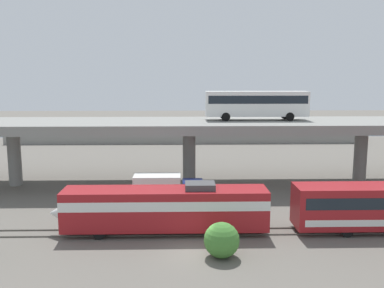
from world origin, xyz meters
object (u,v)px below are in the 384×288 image
at_px(train_locomotive, 155,207).
at_px(service_truck_west, 166,189).
at_px(parked_car_2, 287,127).
at_px(parked_car_4, 63,131).
at_px(transit_bus_on_overpass, 257,103).
at_px(parked_car_3, 160,127).
at_px(parked_car_5, 77,128).
at_px(parked_car_0, 226,130).
at_px(parked_car_1, 160,130).

relative_size(train_locomotive, service_truck_west, 2.58).
relative_size(parked_car_2, parked_car_4, 0.95).
height_order(transit_bus_on_overpass, parked_car_3, transit_bus_on_overpass).
height_order(parked_car_2, parked_car_5, same).
bearing_deg(train_locomotive, transit_bus_on_overpass, -123.14).
distance_m(parked_car_0, parked_car_5, 29.82).
height_order(parked_car_3, parked_car_4, same).
xyz_separation_m(parked_car_3, parked_car_5, (-16.55, -0.98, 0.00)).
bearing_deg(parked_car_3, train_locomotive, 92.51).
bearing_deg(service_truck_west, parked_car_5, 113.52).
bearing_deg(parked_car_0, parked_car_2, -163.03).
xyz_separation_m(parked_car_1, parked_car_5, (-16.85, 3.47, 0.00)).
relative_size(transit_bus_on_overpass, parked_car_3, 2.84).
relative_size(train_locomotive, parked_car_4, 3.90).
relative_size(parked_car_0, parked_car_5, 0.90).
bearing_deg(transit_bus_on_overpass, train_locomotive, -123.14).
height_order(transit_bus_on_overpass, parked_car_0, transit_bus_on_overpass).
bearing_deg(parked_car_5, parked_car_0, 173.65).
distance_m(service_truck_west, parked_car_2, 51.11).
bearing_deg(parked_car_1, parked_car_2, 9.16).
height_order(parked_car_0, parked_car_3, same).
height_order(parked_car_2, parked_car_4, same).
xyz_separation_m(parked_car_2, parked_car_3, (-26.22, 0.27, 0.00)).
relative_size(parked_car_2, parked_car_3, 1.02).
height_order(train_locomotive, parked_car_4, train_locomotive).
bearing_deg(parked_car_4, parked_car_5, 65.73).
xyz_separation_m(parked_car_2, parked_car_5, (-42.77, -0.71, 0.00)).
xyz_separation_m(parked_car_1, parked_car_4, (-18.63, -0.48, 0.00)).
height_order(parked_car_3, parked_car_5, same).
bearing_deg(parked_car_0, parked_car_3, -18.10).
distance_m(transit_bus_on_overpass, service_truck_west, 16.02).
bearing_deg(transit_bus_on_overpass, parked_car_0, 90.47).
xyz_separation_m(parked_car_0, parked_car_2, (13.13, 4.01, 0.00)).
xyz_separation_m(service_truck_west, parked_car_1, (-2.65, 41.33, 0.70)).
bearing_deg(parked_car_4, train_locomotive, -66.91).
relative_size(parked_car_0, parked_car_3, 0.96).
bearing_deg(train_locomotive, parked_car_5, -70.19).
height_order(parked_car_1, parked_car_3, same).
distance_m(train_locomotive, parked_car_5, 55.73).
relative_size(parked_car_0, parked_car_1, 0.97).
distance_m(train_locomotive, service_truck_west, 7.68).
height_order(parked_car_0, parked_car_5, same).
xyz_separation_m(train_locomotive, parked_car_5, (-18.89, 52.43, 0.15)).
bearing_deg(parked_car_2, parked_car_0, 16.97).
bearing_deg(train_locomotive, parked_car_0, -102.34).
relative_size(parked_car_2, parked_car_5, 0.95).
height_order(transit_bus_on_overpass, parked_car_1, transit_bus_on_overpass).
bearing_deg(parked_car_1, parked_car_0, 0.77).
bearing_deg(parked_car_1, parked_car_5, 168.36).
distance_m(transit_bus_on_overpass, parked_car_1, 35.40).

